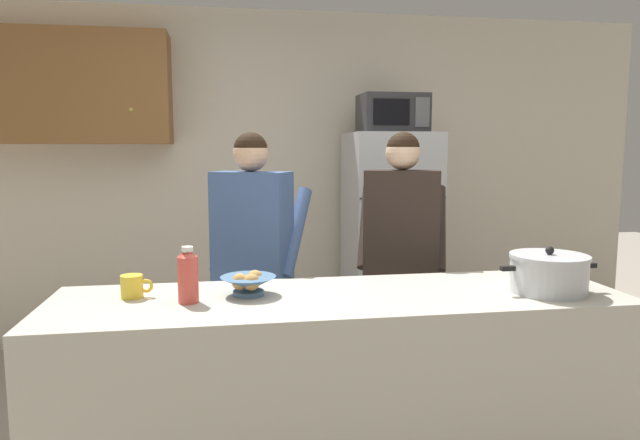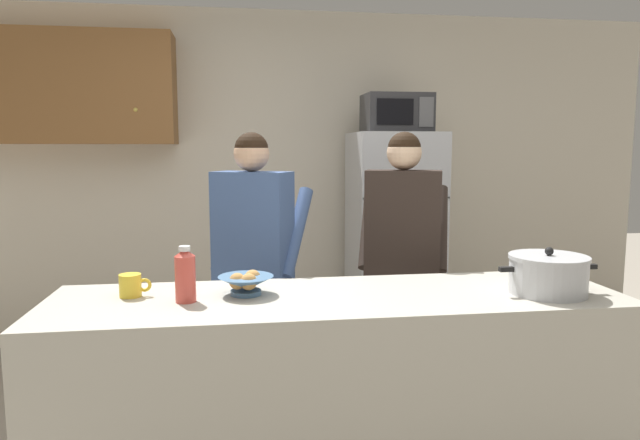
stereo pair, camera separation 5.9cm
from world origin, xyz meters
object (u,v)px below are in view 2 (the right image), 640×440
microwave (396,113)px  person_near_pot (254,246)px  bread_bowl (246,283)px  coffee_mug (131,285)px  refrigerator (394,242)px  cooking_pot (548,274)px  bottle_near_edge (185,275)px  person_by_sink (403,242)px

microwave → person_near_pot: microwave is taller
bread_bowl → microwave: bearing=57.2°
person_near_pot → bread_bowl: 0.71m
coffee_mug → refrigerator: bearing=47.4°
cooking_pot → bottle_near_edge: 1.51m
refrigerator → bread_bowl: size_ratio=7.07×
person_by_sink → bottle_near_edge: person_by_sink is taller
person_by_sink → refrigerator: bearing=76.9°
person_by_sink → bread_bowl: size_ratio=6.95×
microwave → bread_bowl: bearing=-122.8°
refrigerator → microwave: bearing=-89.9°
person_near_pot → cooking_pot: (1.22, -0.87, -0.00)m
person_near_pot → cooking_pot: 1.49m
cooking_pot → bottle_near_edge: (-1.51, 0.08, 0.03)m
refrigerator → bottle_near_edge: bearing=-126.5°
refrigerator → cooking_pot: refrigerator is taller
bottle_near_edge → bread_bowl: bearing=17.0°
microwave → cooking_pot: (0.13, -1.93, -0.79)m
refrigerator → coffee_mug: size_ratio=12.61×
person_near_pot → coffee_mug: 0.85m
microwave → person_near_pot: (-1.09, -1.06, -0.78)m
bread_bowl → bottle_near_edge: size_ratio=1.03×
refrigerator → person_near_pot: (-1.09, -1.08, 0.18)m
bread_bowl → person_by_sink: bearing=37.7°
bread_bowl → bottle_near_edge: bottle_near_edge is taller
microwave → bottle_near_edge: microwave is taller
person_by_sink → person_near_pot: bearing=178.0°
coffee_mug → person_near_pot: bearing=51.9°
bread_bowl → coffee_mug: bearing=175.2°
microwave → bottle_near_edge: size_ratio=2.11×
microwave → bread_bowl: microwave is taller
person_near_pot → cooking_pot: size_ratio=3.70×
coffee_mug → bread_bowl: bread_bowl is taller
cooking_pot → bread_bowl: (-1.27, 0.16, -0.03)m
person_near_pot → cooking_pot: person_near_pot is taller
refrigerator → coffee_mug: (-1.61, -1.75, 0.14)m
refrigerator → coffee_mug: refrigerator is taller
refrigerator → microwave: size_ratio=3.44×
microwave → cooking_pot: size_ratio=1.10×
coffee_mug → bottle_near_edge: 0.27m
person_by_sink → bread_bowl: 1.11m
refrigerator → bottle_near_edge: refrigerator is taller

